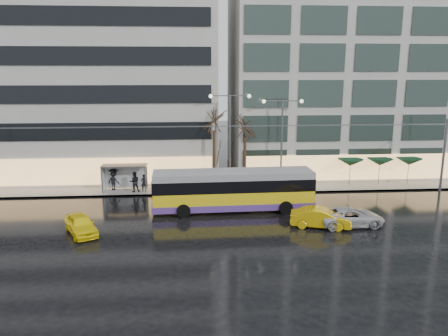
{
  "coord_description": "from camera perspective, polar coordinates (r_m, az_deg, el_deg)",
  "views": [
    {
      "loc": [
        -1.56,
        -30.15,
        11.35
      ],
      "look_at": [
        1.01,
        5.0,
        3.45
      ],
      "focal_mm": 35.0,
      "sensor_mm": 36.0,
      "label": 1
    }
  ],
  "objects": [
    {
      "name": "building_right",
      "position": [
        53.29,
        19.04,
        13.37
      ],
      "size": [
        32.0,
        14.0,
        25.0
      ],
      "primitive_type": "cube",
      "color": "#A4A29D",
      "rests_on": "sidewalk"
    },
    {
      "name": "parasol_a",
      "position": [
        44.89,
        16.19,
        0.69
      ],
      "size": [
        2.5,
        2.5,
        2.65
      ],
      "color": "#595B60",
      "rests_on": "sidewalk"
    },
    {
      "name": "street_lamp_far",
      "position": [
        42.22,
        7.57,
        4.86
      ],
      "size": [
        3.96,
        0.36,
        8.53
      ],
      "color": "#595B60",
      "rests_on": "sidewalk"
    },
    {
      "name": "parasol_c",
      "position": [
        47.3,
        23.02,
        0.77
      ],
      "size": [
        2.5,
        2.5,
        2.65
      ],
      "color": "#595B60",
      "rests_on": "sidewalk"
    },
    {
      "name": "sidewalk",
      "position": [
        45.71,
        0.41,
        -1.64
      ],
      "size": [
        80.0,
        10.0,
        0.15
      ],
      "primitive_type": "cube",
      "color": "gray",
      "rests_on": "ground"
    },
    {
      "name": "kerb",
      "position": [
        40.95,
        0.96,
        -3.35
      ],
      "size": [
        80.0,
        0.1,
        0.15
      ],
      "primitive_type": "cube",
      "color": "slate",
      "rests_on": "ground"
    },
    {
      "name": "street_lamp_near",
      "position": [
        41.45,
        0.77,
        5.21
      ],
      "size": [
        3.96,
        0.36,
        9.03
      ],
      "color": "#595B60",
      "rests_on": "sidewalk"
    },
    {
      "name": "bus_shelter",
      "position": [
        42.46,
        -13.33,
        -0.48
      ],
      "size": [
        4.2,
        1.6,
        2.51
      ],
      "color": "#595B60",
      "rests_on": "sidewalk"
    },
    {
      "name": "building_left",
      "position": [
        51.23,
        -21.01,
        11.6
      ],
      "size": [
        34.0,
        14.0,
        22.0
      ],
      "primitive_type": "cube",
      "color": "#A4A29D",
      "rests_on": "sidewalk"
    },
    {
      "name": "taxi_b",
      "position": [
        33.15,
        12.5,
        -6.37
      ],
      "size": [
        4.65,
        2.63,
        1.45
      ],
      "primitive_type": "imported",
      "rotation": [
        0.0,
        0.0,
        1.31
      ],
      "color": "#CFA40A",
      "rests_on": "ground"
    },
    {
      "name": "catenary",
      "position": [
        38.83,
        -0.34,
        2.11
      ],
      "size": [
        42.24,
        5.12,
        7.0
      ],
      "color": "#595B60",
      "rests_on": "ground"
    },
    {
      "name": "taxi_a",
      "position": [
        32.72,
        -18.19,
        -7.01
      ],
      "size": [
        3.37,
        4.42,
        1.4
      ],
      "primitive_type": "imported",
      "rotation": [
        0.0,
        0.0,
        0.48
      ],
      "color": "yellow",
      "rests_on": "ground"
    },
    {
      "name": "tree_a",
      "position": [
        41.42,
        -1.33,
        6.73
      ],
      "size": [
        3.2,
        3.2,
        8.4
      ],
      "color": "black",
      "rests_on": "sidewalk"
    },
    {
      "name": "ground",
      "position": [
        32.26,
        -1.16,
        -7.97
      ],
      "size": [
        140.0,
        140.0,
        0.0
      ],
      "primitive_type": "plane",
      "color": "black",
      "rests_on": "ground"
    },
    {
      "name": "trolleybus",
      "position": [
        35.85,
        1.21,
        -3.07
      ],
      "size": [
        13.19,
        5.23,
        6.08
      ],
      "color": "yellow",
      "rests_on": "ground"
    },
    {
      "name": "pedestrian_c",
      "position": [
        42.85,
        -14.23,
        -1.36
      ],
      "size": [
        1.34,
        1.07,
        2.11
      ],
      "color": "black",
      "rests_on": "sidewalk"
    },
    {
      "name": "sedan_silver",
      "position": [
        34.03,
        16.19,
        -6.14
      ],
      "size": [
        5.04,
        2.48,
        1.38
      ],
      "primitive_type": "imported",
      "rotation": [
        0.0,
        0.0,
        1.61
      ],
      "color": "#B8B8BD",
      "rests_on": "ground"
    },
    {
      "name": "pedestrian_a",
      "position": [
        41.68,
        -10.44,
        -1.1
      ],
      "size": [
        1.21,
        1.22,
        2.19
      ],
      "color": "black",
      "rests_on": "sidewalk"
    },
    {
      "name": "tree_b",
      "position": [
        41.95,
        2.78,
        5.85
      ],
      "size": [
        3.2,
        3.2,
        7.7
      ],
      "color": "black",
      "rests_on": "sidewalk"
    },
    {
      "name": "pedestrian_b",
      "position": [
        41.84,
        -11.61,
        -1.78
      ],
      "size": [
        1.06,
        0.89,
        1.94
      ],
      "color": "black",
      "rests_on": "sidewalk"
    },
    {
      "name": "parasol_b",
      "position": [
        46.01,
        19.69,
        0.74
      ],
      "size": [
        2.5,
        2.5,
        2.65
      ],
      "color": "#595B60",
      "rests_on": "sidewalk"
    }
  ]
}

